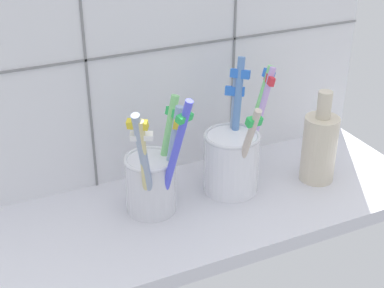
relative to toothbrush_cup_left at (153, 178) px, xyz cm
name	(u,v)px	position (x,y,z in cm)	size (l,w,h in cm)	color
counter_slab	(199,213)	(5.77, -1.63, -5.98)	(64.00, 22.00, 2.00)	silver
tile_wall_back	(160,32)	(5.77, 10.37, 15.52)	(64.00, 2.20, 45.00)	white
toothbrush_cup_left	(153,178)	(0.00, 0.00, 0.00)	(9.23, 10.35, 17.69)	silver
toothbrush_cup_right	(233,157)	(11.95, 0.53, 0.05)	(10.35, 10.65, 18.06)	white
ceramic_vase	(319,146)	(24.12, -2.29, 0.25)	(4.83, 4.83, 13.45)	beige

